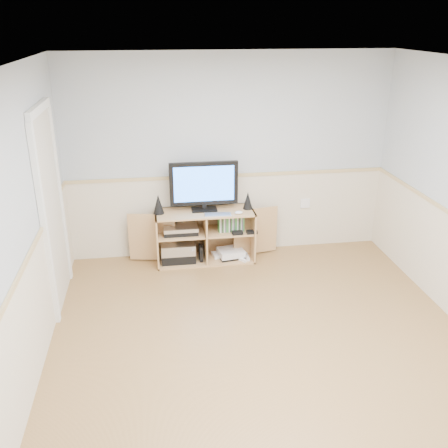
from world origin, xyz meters
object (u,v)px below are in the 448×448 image
at_px(media_cabinet, 205,234).
at_px(monitor, 204,185).
at_px(game_consoles, 230,253).
at_px(keyboard, 218,215).

relative_size(media_cabinet, monitor, 2.28).
bearing_deg(game_consoles, media_cabinet, 167.84).
xyz_separation_m(keyboard, game_consoles, (0.17, 0.13, -0.59)).
relative_size(media_cabinet, keyboard, 5.96).
bearing_deg(keyboard, monitor, 130.23).
bearing_deg(game_consoles, monitor, 168.93).
bearing_deg(keyboard, game_consoles, 40.28).
distance_m(keyboard, game_consoles, 0.62).
bearing_deg(monitor, media_cabinet, 90.00).
xyz_separation_m(monitor, keyboard, (0.14, -0.19, -0.32)).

